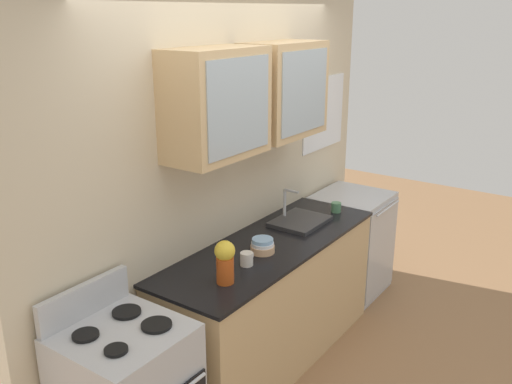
# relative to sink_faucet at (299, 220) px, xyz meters

# --- Properties ---
(ground_plane) EXTENTS (10.00, 10.00, 0.00)m
(ground_plane) POSITION_rel_sink_faucet_xyz_m (-0.44, -0.04, -0.93)
(ground_plane) COLOR #936B47
(back_wall_unit) EXTENTS (3.58, 0.45, 2.76)m
(back_wall_unit) POSITION_rel_sink_faucet_xyz_m (-0.44, 0.28, 0.58)
(back_wall_unit) COLOR beige
(back_wall_unit) RESTS_ON ground_plane
(counter) EXTENTS (1.96, 0.65, 0.91)m
(counter) POSITION_rel_sink_faucet_xyz_m (-0.44, -0.04, -0.48)
(counter) COLOR tan
(counter) RESTS_ON ground_plane
(sink_faucet) EXTENTS (0.43, 0.34, 0.25)m
(sink_faucet) POSITION_rel_sink_faucet_xyz_m (0.00, 0.00, 0.00)
(sink_faucet) COLOR #2D2D30
(sink_faucet) RESTS_ON counter
(bowl_stack) EXTENTS (0.16, 0.16, 0.10)m
(bowl_stack) POSITION_rel_sink_faucet_xyz_m (-0.60, -0.07, 0.03)
(bowl_stack) COLOR #E0AD7F
(bowl_stack) RESTS_ON counter
(vase) EXTENTS (0.12, 0.12, 0.27)m
(vase) POSITION_rel_sink_faucet_xyz_m (-1.09, -0.14, 0.12)
(vase) COLOR #BF4C19
(vase) RESTS_ON counter
(cup_near_sink) EXTENTS (0.11, 0.08, 0.08)m
(cup_near_sink) POSITION_rel_sink_faucet_xyz_m (0.38, -0.11, 0.02)
(cup_near_sink) COLOR #4C7F59
(cup_near_sink) RESTS_ON counter
(cup_near_bowls) EXTENTS (0.12, 0.08, 0.09)m
(cup_near_bowls) POSITION_rel_sink_faucet_xyz_m (-0.82, -0.10, 0.02)
(cup_near_bowls) COLOR silver
(cup_near_bowls) RESTS_ON counter
(dishwasher) EXTENTS (0.62, 0.64, 0.91)m
(dishwasher) POSITION_rel_sink_faucet_xyz_m (0.86, -0.04, -0.48)
(dishwasher) COLOR silver
(dishwasher) RESTS_ON ground_plane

